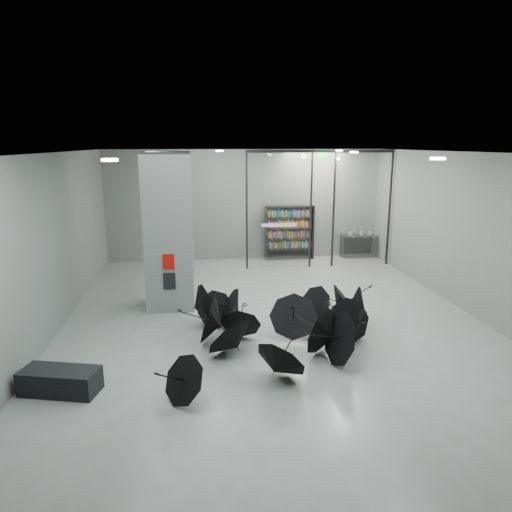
{
  "coord_description": "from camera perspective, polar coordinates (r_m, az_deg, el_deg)",
  "views": [
    {
      "loc": [
        -1.79,
        -10.14,
        4.2
      ],
      "look_at": [
        -0.3,
        1.5,
        1.4
      ],
      "focal_mm": 33.17,
      "sensor_mm": 36.0,
      "label": 1
    }
  ],
  "objects": [
    {
      "name": "room",
      "position": [
        10.38,
        2.71,
        5.9
      ],
      "size": [
        14.0,
        14.02,
        4.01
      ],
      "color": "slate",
      "rests_on": "ground"
    },
    {
      "name": "fire_cabinet",
      "position": [
        11.88,
        -10.51,
        -0.68
      ],
      "size": [
        0.28,
        0.04,
        0.38
      ],
      "primitive_type": "cube",
      "color": "#A50A07",
      "rests_on": "column"
    },
    {
      "name": "column",
      "position": [
        12.35,
        -10.49,
        2.94
      ],
      "size": [
        1.2,
        1.2,
        4.0
      ],
      "primitive_type": "cube",
      "color": "slate",
      "rests_on": "ground"
    },
    {
      "name": "glass_partition",
      "position": [
        16.31,
        7.66,
        6.2
      ],
      "size": [
        5.06,
        0.08,
        4.0
      ],
      "color": "silver",
      "rests_on": "ground"
    },
    {
      "name": "shop_counter",
      "position": [
        18.35,
        12.24,
        1.2
      ],
      "size": [
        1.39,
        0.62,
        0.82
      ],
      "primitive_type": "cube",
      "rotation": [
        0.0,
        0.0,
        -0.06
      ],
      "color": "black",
      "rests_on": "ground"
    },
    {
      "name": "exit_sign",
      "position": [
        16.0,
        8.06,
        11.94
      ],
      "size": [
        0.3,
        0.06,
        0.15
      ],
      "primitive_type": "cube",
      "color": "#0CE533",
      "rests_on": "room"
    },
    {
      "name": "umbrella_cluster",
      "position": [
        10.32,
        3.81,
        -8.75
      ],
      "size": [
        5.11,
        4.55,
        1.31
      ],
      "color": "black",
      "rests_on": "ground"
    },
    {
      "name": "bookshelf",
      "position": [
        17.53,
        4.06,
        2.84
      ],
      "size": [
        1.8,
        0.37,
        1.98
      ],
      "primitive_type": null,
      "rotation": [
        0.0,
        0.0,
        -0.01
      ],
      "color": "black",
      "rests_on": "ground"
    },
    {
      "name": "info_panel",
      "position": [
        12.01,
        -10.4,
        -2.99
      ],
      "size": [
        0.3,
        0.03,
        0.42
      ],
      "primitive_type": "cube",
      "color": "black",
      "rests_on": "column"
    },
    {
      "name": "bench",
      "position": [
        9.08,
        -22.54,
        -13.75
      ],
      "size": [
        1.42,
        0.89,
        0.42
      ],
      "primitive_type": "cube",
      "rotation": [
        0.0,
        0.0,
        -0.26
      ],
      "color": "black",
      "rests_on": "ground"
    }
  ]
}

